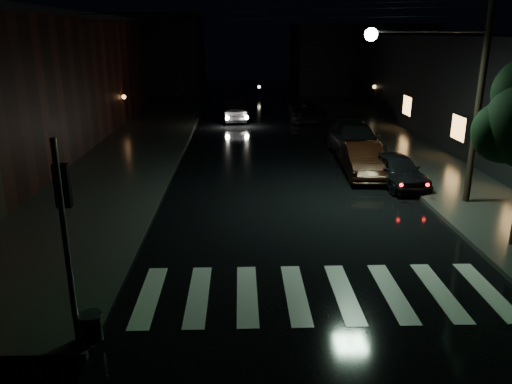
{
  "coord_description": "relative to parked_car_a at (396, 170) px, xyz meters",
  "views": [
    {
      "loc": [
        1.07,
        -10.43,
        6.15
      ],
      "look_at": [
        1.52,
        3.79,
        1.6
      ],
      "focal_mm": 35.0,
      "sensor_mm": 36.0,
      "label": 1
    }
  ],
  "objects": [
    {
      "name": "building_far_right",
      "position": [
        6.4,
        35.46,
        2.82
      ],
      "size": [
        14.0,
        10.0,
        7.0
      ],
      "primitive_type": "cube",
      "color": "black",
      "rests_on": "ground"
    },
    {
      "name": "ground",
      "position": [
        -7.6,
        -9.54,
        -0.68
      ],
      "size": [
        120.0,
        120.0,
        0.0
      ],
      "primitive_type": "plane",
      "color": "black",
      "rests_on": "ground"
    },
    {
      "name": "parked_car_b",
      "position": [
        -1.05,
        1.53,
        0.06
      ],
      "size": [
        1.8,
        4.55,
        1.47
      ],
      "primitive_type": "imported",
      "rotation": [
        0.0,
        0.0,
        -0.05
      ],
      "color": "black",
      "rests_on": "ground"
    },
    {
      "name": "utility_pole",
      "position": [
        1.23,
        -2.54,
        3.92
      ],
      "size": [
        4.92,
        0.44,
        8.0
      ],
      "color": "black",
      "rests_on": "ground"
    },
    {
      "name": "parked_car_d",
      "position": [
        -1.8,
        16.37,
        -0.01
      ],
      "size": [
        2.24,
        4.81,
        1.33
      ],
      "primitive_type": "imported",
      "rotation": [
        0.0,
        0.0,
        -0.01
      ],
      "color": "black",
      "rests_on": "ground"
    },
    {
      "name": "parked_car_a",
      "position": [
        0.0,
        0.0,
        0.0
      ],
      "size": [
        2.14,
        4.16,
        1.36
      ],
      "primitive_type": "imported",
      "rotation": [
        0.0,
        0.0,
        0.14
      ],
      "color": "black",
      "rests_on": "ground"
    },
    {
      "name": "crosswalk",
      "position": [
        -4.6,
        -9.04,
        -0.67
      ],
      "size": [
        9.0,
        3.0,
        0.01
      ],
      "primitive_type": "cube",
      "color": "beige",
      "rests_on": "ground"
    },
    {
      "name": "signal_pole_corner",
      "position": [
        -9.74,
        -11.0,
        0.86
      ],
      "size": [
        0.68,
        0.61,
        4.2
      ],
      "color": "slate",
      "rests_on": "ground"
    },
    {
      "name": "building_far_left",
      "position": [
        -17.6,
        35.46,
        3.32
      ],
      "size": [
        14.0,
        10.0,
        8.0
      ],
      "primitive_type": "cube",
      "color": "black",
      "rests_on": "ground"
    },
    {
      "name": "parked_car_c",
      "position": [
        -0.57,
        5.47,
        0.15
      ],
      "size": [
        2.35,
        5.71,
        1.65
      ],
      "primitive_type": "imported",
      "rotation": [
        0.0,
        0.0,
        0.01
      ],
      "color": "black",
      "rests_on": "ground"
    },
    {
      "name": "sidewalk_right",
      "position": [
        2.4,
        4.46,
        -0.6
      ],
      "size": [
        4.0,
        44.0,
        0.15
      ],
      "primitive_type": "cube",
      "color": "#282826",
      "rests_on": "ground"
    },
    {
      "name": "sidewalk_left",
      "position": [
        -12.6,
        4.46,
        -0.6
      ],
      "size": [
        6.0,
        44.0,
        0.15
      ],
      "primitive_type": "cube",
      "color": "#282826",
      "rests_on": "ground"
    },
    {
      "name": "oncoming_car",
      "position": [
        -7.06,
        16.3,
        0.05
      ],
      "size": [
        2.07,
        4.56,
        1.45
      ],
      "primitive_type": "imported",
      "rotation": [
        0.0,
        0.0,
        3.27
      ],
      "color": "black",
      "rests_on": "ground"
    }
  ]
}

